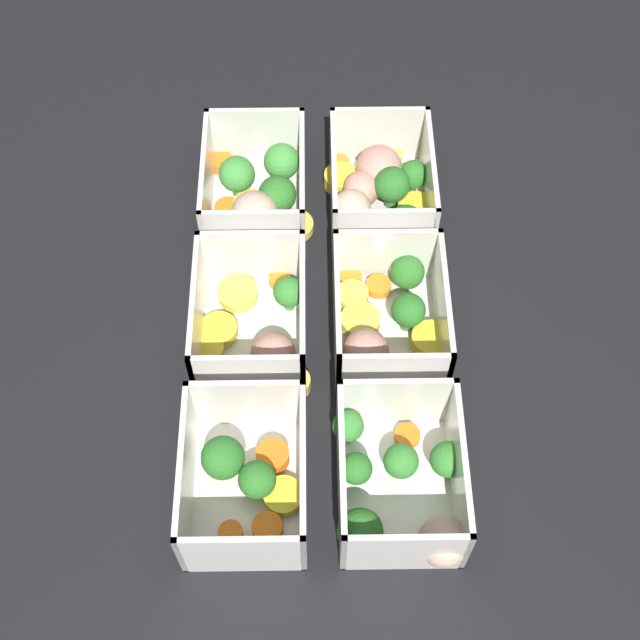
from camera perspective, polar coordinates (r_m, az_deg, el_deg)
ground_plane at (r=0.86m, az=-0.00°, el=-0.92°), size 4.00×4.00×0.00m
container_near_left at (r=0.93m, az=-3.96°, el=8.19°), size 0.14×0.12×0.07m
container_near_center at (r=0.84m, az=-4.13°, el=-0.37°), size 0.15×0.12×0.07m
container_near_right at (r=0.77m, az=-4.79°, el=-9.99°), size 0.14×0.11×0.07m
container_far_left at (r=0.94m, az=3.85°, el=8.44°), size 0.15×0.12×0.07m
container_far_center at (r=0.84m, az=4.36°, el=-0.01°), size 0.14×0.12×0.07m
container_far_right at (r=0.76m, az=5.16°, el=-10.64°), size 0.15×0.11×0.07m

